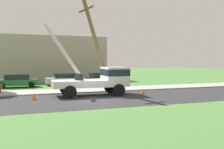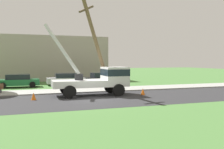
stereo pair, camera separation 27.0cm
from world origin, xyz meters
The scene contains 11 objects.
ground_plane centered at (0.00, 12.00, 0.00)m, with size 120.00×120.00×0.00m, color #477538.
road_asphalt centered at (0.00, 0.00, 0.00)m, with size 80.00×7.52×0.01m, color #2B2B2D.
sidewalk_strip centered at (0.00, 5.41, 0.05)m, with size 80.00×3.31×0.10m, color #9E9E99.
utility_truck centered at (1.19, 2.16, 1.41)m, with size 6.76×3.20×5.98m.
leaning_utility_pole centered at (1.28, 3.42, 4.24)m, with size 3.65×2.63×8.33m.
traffic_cone_ahead centered at (4.66, 1.04, 0.28)m, with size 0.36×0.36×0.56m, color orange.
traffic_cone_behind centered at (-4.18, 1.07, 0.28)m, with size 0.36×0.36×0.56m, color orange.
parked_sedan_green centered at (-5.66, 10.70, 0.71)m, with size 4.46×2.12×1.42m.
parked_sedan_silver centered at (-0.36, 11.61, 0.71)m, with size 4.42×2.05×1.42m.
parked_sedan_black centered at (3.98, 11.32, 0.71)m, with size 4.55×2.29×1.42m.
lowrise_building_backdrop centered at (-2.30, 20.16, 3.20)m, with size 18.00×6.00×6.40m, color #A5998C.
Camera 2 is at (-4.38, -17.75, 2.90)m, focal length 39.41 mm.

